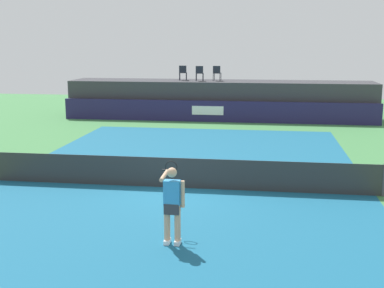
{
  "coord_description": "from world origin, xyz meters",
  "views": [
    {
      "loc": [
        2.67,
        -15.04,
        4.45
      ],
      "look_at": [
        0.21,
        2.0,
        1.0
      ],
      "focal_mm": 47.52,
      "sensor_mm": 36.0,
      "label": 1
    }
  ],
  "objects_px": {
    "spectator_chair_far_left": "(183,72)",
    "spectator_chair_center": "(217,72)",
    "spectator_chair_left": "(200,73)",
    "net_post_far": "(384,180)",
    "tennis_player": "(172,203)"
  },
  "relations": [
    {
      "from": "spectator_chair_far_left",
      "to": "spectator_chair_center",
      "type": "relative_size",
      "value": 1.0
    },
    {
      "from": "spectator_chair_center",
      "to": "spectator_chair_far_left",
      "type": "bearing_deg",
      "value": 177.38
    },
    {
      "from": "spectator_chair_left",
      "to": "spectator_chair_center",
      "type": "relative_size",
      "value": 1.0
    },
    {
      "from": "spectator_chair_center",
      "to": "net_post_far",
      "type": "distance_m",
      "value": 16.73
    },
    {
      "from": "spectator_chair_left",
      "to": "tennis_player",
      "type": "bearing_deg",
      "value": -84.38
    },
    {
      "from": "spectator_chair_left",
      "to": "tennis_player",
      "type": "distance_m",
      "value": 19.64
    },
    {
      "from": "net_post_far",
      "to": "spectator_chair_center",
      "type": "bearing_deg",
      "value": 112.73
    },
    {
      "from": "spectator_chair_far_left",
      "to": "net_post_far",
      "type": "height_order",
      "value": "spectator_chair_far_left"
    },
    {
      "from": "spectator_chair_far_left",
      "to": "net_post_far",
      "type": "relative_size",
      "value": 0.89
    },
    {
      "from": "spectator_chair_far_left",
      "to": "spectator_chair_left",
      "type": "bearing_deg",
      "value": -18.3
    },
    {
      "from": "net_post_far",
      "to": "tennis_player",
      "type": "height_order",
      "value": "tennis_player"
    },
    {
      "from": "net_post_far",
      "to": "spectator_chair_left",
      "type": "bearing_deg",
      "value": 116.26
    },
    {
      "from": "spectator_chair_left",
      "to": "tennis_player",
      "type": "xyz_separation_m",
      "value": [
        1.92,
        -19.47,
        -1.73
      ]
    },
    {
      "from": "spectator_chair_left",
      "to": "net_post_far",
      "type": "height_order",
      "value": "spectator_chair_left"
    },
    {
      "from": "spectator_chair_far_left",
      "to": "net_post_far",
      "type": "distance_m",
      "value": 17.71
    }
  ]
}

